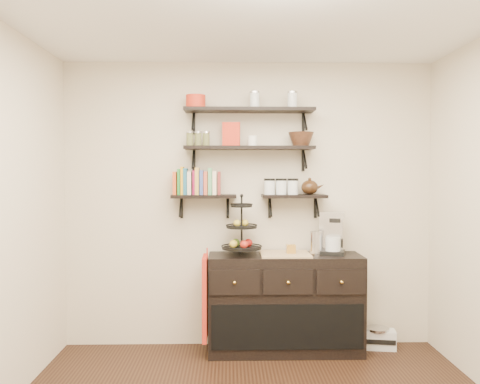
# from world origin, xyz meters

# --- Properties ---
(ceiling) EXTENTS (3.50, 3.50, 0.02)m
(ceiling) POSITION_xyz_m (0.00, 0.00, 2.70)
(ceiling) COLOR white
(ceiling) RESTS_ON back_wall
(back_wall) EXTENTS (3.50, 0.02, 2.70)m
(back_wall) POSITION_xyz_m (0.00, 1.75, 1.35)
(back_wall) COLOR beige
(back_wall) RESTS_ON ground
(shelf_top) EXTENTS (1.20, 0.27, 0.23)m
(shelf_top) POSITION_xyz_m (0.00, 1.62, 2.23)
(shelf_top) COLOR black
(shelf_top) RESTS_ON back_wall
(shelf_mid) EXTENTS (1.20, 0.27, 0.23)m
(shelf_mid) POSITION_xyz_m (0.00, 1.62, 1.88)
(shelf_mid) COLOR black
(shelf_mid) RESTS_ON back_wall
(shelf_low_left) EXTENTS (0.60, 0.25, 0.23)m
(shelf_low_left) POSITION_xyz_m (-0.42, 1.63, 1.43)
(shelf_low_left) COLOR black
(shelf_low_left) RESTS_ON back_wall
(shelf_low_right) EXTENTS (0.60, 0.25, 0.23)m
(shelf_low_right) POSITION_xyz_m (0.42, 1.63, 1.43)
(shelf_low_right) COLOR black
(shelf_low_right) RESTS_ON back_wall
(cookbooks) EXTENTS (0.43, 0.15, 0.26)m
(cookbooks) POSITION_xyz_m (-0.47, 1.63, 1.57)
(cookbooks) COLOR #CD4C1F
(cookbooks) RESTS_ON shelf_low_left
(glass_canisters) EXTENTS (0.32, 0.10, 0.13)m
(glass_canisters) POSITION_xyz_m (0.30, 1.63, 1.51)
(glass_canisters) COLOR silver
(glass_canisters) RESTS_ON shelf_low_right
(sideboard) EXTENTS (1.40, 0.50, 0.92)m
(sideboard) POSITION_xyz_m (0.33, 1.51, 0.45)
(sideboard) COLOR black
(sideboard) RESTS_ON floor
(fruit_stand) EXTENTS (0.36, 0.36, 0.53)m
(fruit_stand) POSITION_xyz_m (-0.07, 1.52, 1.08)
(fruit_stand) COLOR black
(fruit_stand) RESTS_ON sideboard
(candle) EXTENTS (0.08, 0.08, 0.08)m
(candle) POSITION_xyz_m (0.38, 1.51, 0.96)
(candle) COLOR olive
(candle) RESTS_ON sideboard
(coffee_maker) EXTENTS (0.26, 0.26, 0.40)m
(coffee_maker) POSITION_xyz_m (0.76, 1.54, 1.09)
(coffee_maker) COLOR black
(coffee_maker) RESTS_ON sideboard
(thermal_carafe) EXTENTS (0.11, 0.11, 0.22)m
(thermal_carafe) POSITION_xyz_m (0.61, 1.49, 1.01)
(thermal_carafe) COLOR silver
(thermal_carafe) RESTS_ON sideboard
(apron) EXTENTS (0.04, 0.32, 0.75)m
(apron) POSITION_xyz_m (-0.40, 1.41, 0.53)
(apron) COLOR #B51613
(apron) RESTS_ON sideboard
(radio) EXTENTS (0.35, 0.25, 0.20)m
(radio) POSITION_xyz_m (1.21, 1.58, 0.10)
(radio) COLOR silver
(radio) RESTS_ON floor
(recipe_box) EXTENTS (0.17, 0.08, 0.22)m
(recipe_box) POSITION_xyz_m (-0.17, 1.61, 2.01)
(recipe_box) COLOR red
(recipe_box) RESTS_ON shelf_mid
(walnut_bowl) EXTENTS (0.24, 0.24, 0.13)m
(walnut_bowl) POSITION_xyz_m (0.48, 1.61, 1.96)
(walnut_bowl) COLOR black
(walnut_bowl) RESTS_ON shelf_mid
(ramekins) EXTENTS (0.09, 0.09, 0.10)m
(ramekins) POSITION_xyz_m (0.03, 1.61, 1.95)
(ramekins) COLOR white
(ramekins) RESTS_ON shelf_mid
(teapot) EXTENTS (0.24, 0.20, 0.16)m
(teapot) POSITION_xyz_m (0.57, 1.63, 1.53)
(teapot) COLOR #301C0E
(teapot) RESTS_ON shelf_low_right
(red_pot) EXTENTS (0.18, 0.18, 0.12)m
(red_pot) POSITION_xyz_m (-0.50, 1.61, 2.31)
(red_pot) COLOR red
(red_pot) RESTS_ON shelf_top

